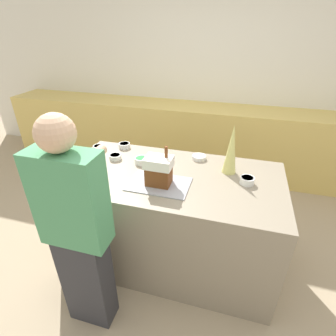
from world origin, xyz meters
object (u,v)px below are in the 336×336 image
object	(u,v)px
candy_bowl_front_corner	(199,157)
candy_bowl_far_right	(115,157)
candy_bowl_far_left	(98,147)
candy_bowl_near_tray_right	(124,145)
decorative_tree	(231,149)
person	(78,232)
gingerbread_house	(159,170)
candy_bowl_behind_tray	(141,160)
baking_tray	(159,184)
candy_bowl_beside_tree	(247,180)

from	to	relation	value
candy_bowl_front_corner	candy_bowl_far_right	bearing A→B (deg)	-164.22
candy_bowl_far_left	candy_bowl_near_tray_right	xyz separation A→B (m)	(0.22, 0.11, 0.00)
decorative_tree	person	size ratio (longest dim) A/B	0.26
gingerbread_house	candy_bowl_behind_tray	xyz separation A→B (m)	(-0.25, 0.28, -0.10)
candy_bowl_near_tray_right	candy_bowl_behind_tray	world-z (taller)	candy_bowl_behind_tray
candy_bowl_far_right	candy_bowl_front_corner	size ratio (longest dim) A/B	0.89
candy_bowl_behind_tray	person	distance (m)	0.86
baking_tray	gingerbread_house	xyz separation A→B (m)	(0.00, 0.00, 0.12)
candy_bowl_behind_tray	candy_bowl_beside_tree	bearing A→B (deg)	-5.61
gingerbread_house	candy_bowl_behind_tray	size ratio (longest dim) A/B	2.57
decorative_tree	candy_bowl_far_left	distance (m)	1.26
person	baking_tray	bearing A→B (deg)	57.90
candy_bowl_beside_tree	candy_bowl_front_corner	bearing A→B (deg)	144.13
decorative_tree	candy_bowl_far_right	world-z (taller)	decorative_tree
decorative_tree	candy_bowl_front_corner	size ratio (longest dim) A/B	3.35
candy_bowl_near_tray_right	candy_bowl_far_left	bearing A→B (deg)	-154.48
candy_bowl_near_tray_right	person	bearing A→B (deg)	-81.07
gingerbread_house	decorative_tree	xyz separation A→B (m)	(0.49, 0.34, 0.08)
decorative_tree	person	distance (m)	1.27
candy_bowl_beside_tree	candy_bowl_far_right	distance (m)	1.15
decorative_tree	candy_bowl_near_tray_right	distance (m)	1.06
candy_bowl_beside_tree	candy_bowl_far_right	world-z (taller)	candy_bowl_beside_tree
candy_bowl_far_left	candy_bowl_beside_tree	bearing A→B (deg)	-9.74
decorative_tree	candy_bowl_behind_tray	world-z (taller)	decorative_tree
candy_bowl_far_right	baking_tray	bearing A→B (deg)	-30.31
decorative_tree	candy_bowl_far_left	xyz separation A→B (m)	(-1.25, 0.10, -0.18)
baking_tray	candy_bowl_front_corner	bearing A→B (deg)	66.36
candy_bowl_behind_tray	person	xyz separation A→B (m)	(-0.10, -0.85, -0.10)
decorative_tree	candy_bowl_beside_tree	world-z (taller)	decorative_tree
candy_bowl_far_right	candy_bowl_beside_tree	bearing A→B (deg)	-4.99
candy_bowl_near_tray_right	candy_bowl_far_right	bearing A→B (deg)	-85.03
baking_tray	candy_bowl_front_corner	size ratio (longest dim) A/B	3.79
candy_bowl_far_right	candy_bowl_front_corner	xyz separation A→B (m)	(0.73, 0.20, -0.00)
gingerbread_house	candy_bowl_far_left	world-z (taller)	gingerbread_house
decorative_tree	candy_bowl_behind_tray	distance (m)	0.77
candy_bowl_far_left	candy_bowl_far_right	xyz separation A→B (m)	(0.25, -0.14, 0.00)
baking_tray	decorative_tree	size ratio (longest dim) A/B	1.13
candy_bowl_far_left	candy_bowl_front_corner	bearing A→B (deg)	3.90
gingerbread_house	candy_bowl_far_right	world-z (taller)	gingerbread_house
candy_bowl_near_tray_right	candy_bowl_behind_tray	bearing A→B (deg)	-42.96
decorative_tree	candy_bowl_front_corner	bearing A→B (deg)	149.41
candy_bowl_far_left	candy_bowl_far_right	distance (m)	0.28
candy_bowl_far_right	candy_bowl_front_corner	world-z (taller)	candy_bowl_far_right
candy_bowl_far_left	candy_bowl_behind_tray	world-z (taller)	candy_bowl_behind_tray
candy_bowl_behind_tray	candy_bowl_near_tray_right	bearing A→B (deg)	137.04
gingerbread_house	candy_bowl_beside_tree	bearing A→B (deg)	16.96
gingerbread_house	person	world-z (taller)	person
candy_bowl_behind_tray	candy_bowl_far_left	bearing A→B (deg)	163.18
candy_bowl_near_tray_right	candy_bowl_behind_tray	distance (m)	0.38
candy_bowl_near_tray_right	candy_bowl_beside_tree	size ratio (longest dim) A/B	1.01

